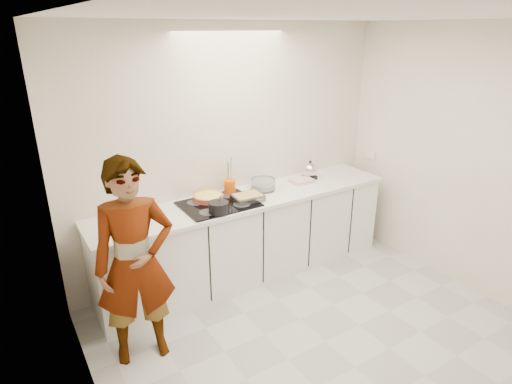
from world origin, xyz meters
TOP-DOWN VIEW (x-y plane):
  - floor at (0.00, 0.00)m, footprint 3.60×3.20m
  - ceiling at (0.00, 0.00)m, footprint 3.60×3.20m
  - wall_back at (0.00, 1.60)m, footprint 3.60×0.00m
  - wall_left at (-1.80, 0.00)m, footprint 0.00×3.20m
  - wall_right at (1.80, 0.02)m, footprint 0.02×3.20m
  - base_cabinets at (0.00, 1.28)m, footprint 3.20×0.58m
  - countertop at (0.00, 1.28)m, footprint 3.24×0.64m
  - hob at (-0.35, 1.26)m, footprint 0.72×0.54m
  - tart_dish at (-0.39, 1.40)m, footprint 0.39×0.39m
  - saucepan at (-0.45, 1.07)m, footprint 0.25×0.25m
  - baking_dish at (-0.06, 1.18)m, footprint 0.31×0.23m
  - mixing_bowl at (0.24, 1.37)m, footprint 0.34×0.34m
  - tea_towel at (0.73, 1.34)m, footprint 0.25×0.18m
  - kettle at (0.90, 1.40)m, footprint 0.22×0.22m
  - utensil_crock at (-0.11, 1.47)m, footprint 0.15×0.15m
  - cook at (-1.36, 0.71)m, footprint 0.67×0.50m

SIDE VIEW (x-z plane):
  - floor at x=0.00m, z-range 0.00..0.00m
  - base_cabinets at x=0.00m, z-range 0.00..0.87m
  - cook at x=-1.36m, z-range 0.00..1.69m
  - countertop at x=0.00m, z-range 0.87..0.91m
  - hob at x=-0.35m, z-range 0.91..0.92m
  - tea_towel at x=0.73m, z-range 0.91..0.95m
  - tart_dish at x=-0.39m, z-range 0.93..0.98m
  - baking_dish at x=-0.06m, z-range 0.93..0.98m
  - mixing_bowl at x=0.24m, z-range 0.91..1.03m
  - saucepan at x=-0.45m, z-range 0.89..1.06m
  - utensil_crock at x=-0.11m, z-range 0.91..1.06m
  - kettle at x=0.90m, z-range 0.89..1.11m
  - wall_right at x=1.80m, z-range 0.00..2.60m
  - wall_back at x=0.00m, z-range 0.00..2.60m
  - wall_left at x=-1.80m, z-range 0.00..2.60m
  - ceiling at x=0.00m, z-range 2.60..2.60m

